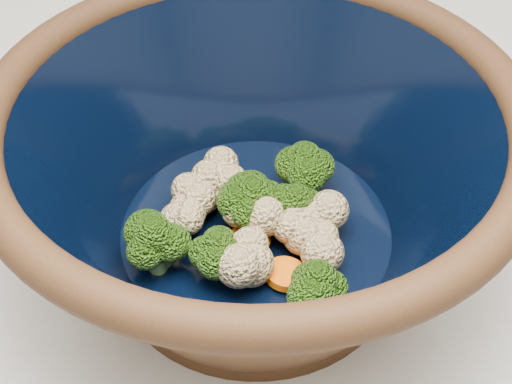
# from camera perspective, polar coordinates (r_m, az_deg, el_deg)

# --- Properties ---
(mixing_bowl) EXTENTS (0.39, 0.39, 0.16)m
(mixing_bowl) POSITION_cam_1_polar(r_m,az_deg,el_deg) (0.49, 0.00, 1.28)
(mixing_bowl) COLOR black
(mixing_bowl) RESTS_ON counter
(vegetable_pile) EXTENTS (0.15, 0.16, 0.05)m
(vegetable_pile) POSITION_cam_1_polar(r_m,az_deg,el_deg) (0.50, -0.08, -2.35)
(vegetable_pile) COLOR #608442
(vegetable_pile) RESTS_ON mixing_bowl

